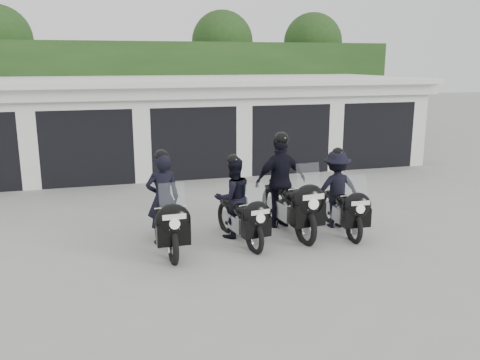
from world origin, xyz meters
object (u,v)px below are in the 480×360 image
object	(u,v)px
police_bike_c	(285,188)
police_bike_d	(339,194)
police_bike_a	(166,210)
police_bike_b	(237,204)

from	to	relation	value
police_bike_c	police_bike_d	bearing A→B (deg)	-20.48
police_bike_d	police_bike_a	bearing A→B (deg)	-173.91
police_bike_b	police_bike_c	size ratio (longest dim) A/B	0.82
police_bike_a	police_bike_b	world-z (taller)	police_bike_a
police_bike_a	police_bike_d	distance (m)	3.72
police_bike_b	police_bike_d	world-z (taller)	police_bike_d
police_bike_b	police_bike_d	distance (m)	2.28
police_bike_c	police_bike_d	world-z (taller)	police_bike_c
police_bike_a	police_bike_b	bearing A→B (deg)	3.06
police_bike_a	police_bike_c	bearing A→B (deg)	8.80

